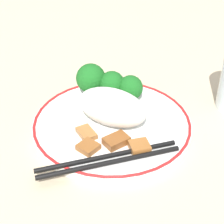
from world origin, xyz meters
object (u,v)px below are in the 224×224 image
plate (112,124)px  broccoli_back_left (133,89)px  chopsticks (109,159)px  broccoli_back_right (91,79)px  broccoli_back_center (112,84)px

plate → broccoli_back_left: 0.08m
broccoli_back_left → chopsticks: size_ratio=0.30×
chopsticks → broccoli_back_left: bearing=-77.7°
broccoli_back_left → chopsticks: bearing=102.3°
plate → broccoli_back_right: bearing=-38.0°
broccoli_back_right → chopsticks: broccoli_back_right is taller
plate → chopsticks: chopsticks is taller
broccoli_back_left → plate: bearing=86.0°
broccoli_back_center → broccoli_back_right: (0.04, 0.01, 0.00)m
plate → broccoli_back_center: 0.08m
broccoli_back_right → chopsticks: bearing=127.7°
plate → chopsticks: (-0.04, 0.09, 0.01)m
chopsticks → broccoli_back_right: bearing=-52.3°
broccoli_back_center → chopsticks: (-0.07, 0.15, -0.03)m
broccoli_back_left → broccoli_back_center: size_ratio=0.93×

